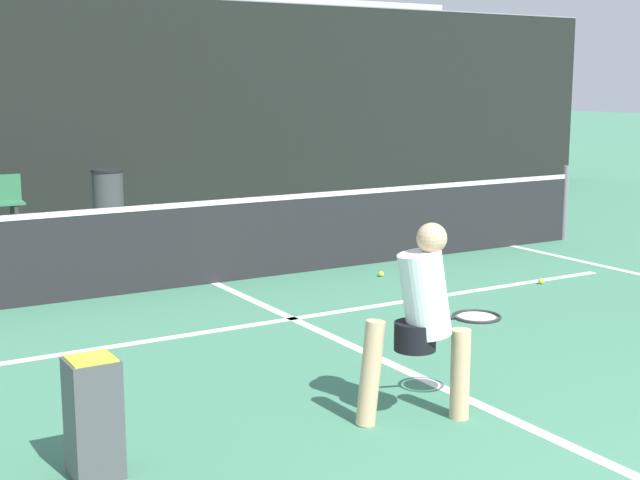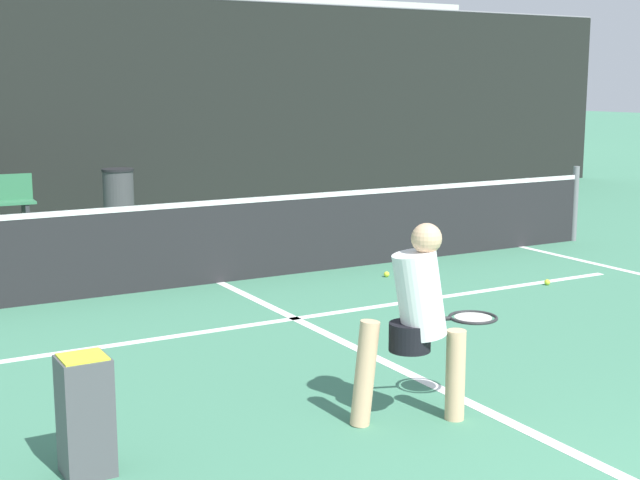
% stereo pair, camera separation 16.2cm
% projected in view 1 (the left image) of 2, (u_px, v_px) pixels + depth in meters
% --- Properties ---
extents(court_service_line, '(8.25, 0.10, 0.01)m').
position_uv_depth(court_service_line, '(292.00, 319.00, 8.56)').
color(court_service_line, white).
rests_on(court_service_line, ground).
extents(court_center_mark, '(0.10, 6.10, 0.01)m').
position_uv_depth(court_center_mark, '(364.00, 352.00, 7.51)').
color(court_center_mark, white).
rests_on(court_center_mark, ground).
extents(net, '(11.09, 0.09, 1.07)m').
position_uv_depth(net, '(214.00, 239.00, 10.00)').
color(net, slate).
rests_on(net, ground).
extents(fence_back, '(24.00, 0.06, 3.74)m').
position_uv_depth(fence_back, '(61.00, 105.00, 14.95)').
color(fence_back, black).
rests_on(fence_back, ground).
extents(player_practicing, '(1.17, 0.44, 1.35)m').
position_uv_depth(player_practicing, '(423.00, 316.00, 5.87)').
color(player_practicing, '#DBAD84').
rests_on(player_practicing, ground).
extents(tennis_ball_scattered_2, '(0.07, 0.07, 0.07)m').
position_uv_depth(tennis_ball_scattered_2, '(541.00, 281.00, 10.03)').
color(tennis_ball_scattered_2, '#D1E033').
rests_on(tennis_ball_scattered_2, ground).
extents(tennis_ball_scattered_3, '(0.07, 0.07, 0.07)m').
position_uv_depth(tennis_ball_scattered_3, '(381.00, 274.00, 10.41)').
color(tennis_ball_scattered_3, '#D1E033').
rests_on(tennis_ball_scattered_3, ground).
extents(ball_hopper, '(0.28, 0.28, 0.71)m').
position_uv_depth(ball_hopper, '(93.00, 414.00, 5.09)').
color(ball_hopper, '#4C4C51').
rests_on(ball_hopper, ground).
extents(trash_bin, '(0.51, 0.51, 0.89)m').
position_uv_depth(trash_bin, '(108.00, 197.00, 14.16)').
color(trash_bin, '#3F3F42').
rests_on(trash_bin, ground).
extents(tree_east, '(3.83, 3.83, 4.28)m').
position_uv_depth(tree_east, '(272.00, 30.00, 26.56)').
color(tree_east, brown).
rests_on(tree_east, ground).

